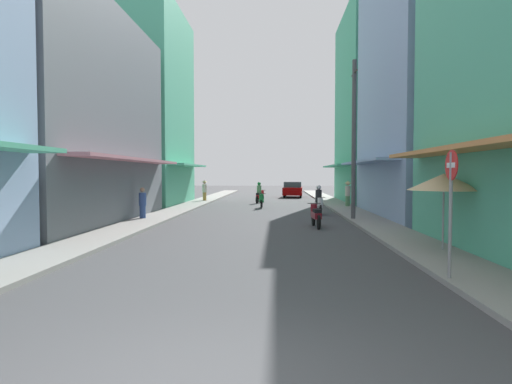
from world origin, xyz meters
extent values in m
plane|color=#424244|center=(0.00, 21.17, 0.00)|extent=(110.73, 110.73, 0.00)
cube|color=gray|center=(-5.00, 21.17, 0.06)|extent=(1.76, 58.33, 0.12)
cube|color=gray|center=(5.00, 21.17, 0.06)|extent=(1.76, 58.33, 0.12)
cube|color=slate|center=(-8.89, 14.51, 4.68)|extent=(6.00, 12.58, 9.35)
cube|color=#B7727F|center=(-5.39, 14.51, 2.80)|extent=(1.10, 11.32, 0.12)
cube|color=#4CB28C|center=(-8.89, 26.18, 6.82)|extent=(6.00, 9.10, 13.64)
cube|color=#4CB28C|center=(-5.39, 26.18, 2.80)|extent=(1.10, 8.19, 0.12)
cube|color=#D88C4C|center=(5.39, 5.60, 2.80)|extent=(1.10, 11.87, 0.12)
cube|color=#8CA5CC|center=(8.89, 18.27, 6.80)|extent=(6.00, 10.38, 13.61)
cube|color=#8CA5CC|center=(5.39, 18.27, 2.80)|extent=(1.10, 9.34, 0.12)
cube|color=#4CB28C|center=(8.89, 29.24, 7.19)|extent=(6.00, 9.90, 14.38)
cube|color=#4CB28C|center=(5.39, 29.24, 2.80)|extent=(1.10, 8.91, 0.12)
cylinder|color=black|center=(2.39, 14.18, 0.28)|extent=(0.13, 0.56, 0.56)
cylinder|color=black|center=(2.50, 12.93, 0.28)|extent=(0.13, 0.56, 0.56)
cube|color=maroon|center=(2.45, 13.51, 0.50)|extent=(0.36, 1.02, 0.24)
cube|color=black|center=(2.47, 13.31, 0.70)|extent=(0.33, 0.58, 0.14)
cylinder|color=maroon|center=(2.40, 14.05, 0.70)|extent=(0.28, 0.28, 0.45)
cylinder|color=black|center=(2.40, 14.05, 0.95)|extent=(0.55, 0.08, 0.03)
cylinder|color=black|center=(-0.27, 28.90, 0.28)|extent=(0.23, 0.56, 0.56)
cylinder|color=black|center=(-0.62, 27.70, 0.28)|extent=(0.23, 0.56, 0.56)
cube|color=red|center=(-0.46, 28.25, 0.50)|extent=(0.55, 1.04, 0.24)
cube|color=black|center=(-0.51, 28.06, 0.70)|extent=(0.42, 0.62, 0.14)
cylinder|color=red|center=(-0.31, 28.78, 0.70)|extent=(0.28, 0.28, 0.45)
cylinder|color=black|center=(-0.31, 28.78, 0.95)|extent=(0.54, 0.18, 0.03)
cylinder|color=#598C59|center=(-0.50, 28.10, 1.05)|extent=(0.34, 0.34, 0.55)
sphere|color=#197233|center=(-0.50, 28.10, 1.45)|extent=(0.26, 0.26, 0.26)
cylinder|color=black|center=(3.12, 18.59, 0.28)|extent=(0.09, 0.56, 0.56)
cylinder|color=black|center=(3.09, 19.84, 0.28)|extent=(0.09, 0.56, 0.56)
cube|color=silver|center=(3.11, 19.27, 0.50)|extent=(0.30, 1.01, 0.24)
cube|color=black|center=(3.10, 19.47, 0.70)|extent=(0.29, 0.57, 0.14)
cylinder|color=silver|center=(3.12, 18.72, 0.70)|extent=(0.28, 0.28, 0.45)
cylinder|color=black|center=(3.12, 18.72, 0.95)|extent=(0.55, 0.04, 0.03)
cylinder|color=#262628|center=(3.10, 19.42, 1.05)|extent=(0.34, 0.34, 0.55)
sphere|color=silver|center=(3.10, 19.42, 1.45)|extent=(0.26, 0.26, 0.26)
cylinder|color=black|center=(-0.14, 22.77, 0.28)|extent=(0.08, 0.56, 0.56)
cylinder|color=black|center=(-0.14, 24.02, 0.28)|extent=(0.08, 0.56, 0.56)
cube|color=#197233|center=(-0.14, 23.45, 0.50)|extent=(0.28, 1.00, 0.24)
cube|color=black|center=(-0.14, 23.65, 0.70)|extent=(0.28, 0.56, 0.14)
cylinder|color=#197233|center=(-0.14, 22.90, 0.70)|extent=(0.28, 0.28, 0.45)
cylinder|color=black|center=(-0.14, 22.90, 0.95)|extent=(0.55, 0.03, 0.03)
cube|color=#8C0000|center=(2.32, 36.50, 0.60)|extent=(2.02, 4.21, 0.70)
cube|color=#333D47|center=(2.31, 36.35, 1.15)|extent=(1.73, 2.20, 0.60)
cylinder|color=black|center=(1.65, 37.80, 0.32)|extent=(0.22, 0.65, 0.64)
cylinder|color=black|center=(3.15, 37.70, 0.32)|extent=(0.22, 0.65, 0.64)
cylinder|color=black|center=(1.49, 35.30, 0.32)|extent=(0.22, 0.65, 0.64)
cylinder|color=black|center=(2.98, 35.20, 0.32)|extent=(0.22, 0.65, 0.64)
cylinder|color=#334C8C|center=(-5.43, 15.74, 0.35)|extent=(0.28, 0.28, 0.70)
cylinder|color=#334C8C|center=(-5.43, 15.74, 1.00)|extent=(0.34, 0.34, 0.60)
sphere|color=tan|center=(-5.43, 15.74, 1.44)|extent=(0.22, 0.22, 0.22)
cylinder|color=#BF8C3F|center=(-4.81, 29.27, 0.37)|extent=(0.28, 0.28, 0.75)
cylinder|color=beige|center=(-4.81, 29.27, 1.07)|extent=(0.34, 0.34, 0.63)
sphere|color=tan|center=(-4.81, 29.27, 1.52)|extent=(0.22, 0.22, 0.22)
cone|color=#D1B77A|center=(-4.81, 29.27, 1.62)|extent=(0.44, 0.44, 0.16)
cylinder|color=#598C59|center=(5.38, 23.79, 0.38)|extent=(0.28, 0.28, 0.77)
cylinder|color=beige|center=(5.38, 23.79, 1.09)|extent=(0.34, 0.34, 0.65)
sphere|color=tan|center=(5.38, 23.79, 1.56)|extent=(0.22, 0.22, 0.22)
cone|color=#D1B77A|center=(5.38, 23.79, 1.66)|extent=(0.44, 0.44, 0.16)
cylinder|color=#99999E|center=(5.34, 7.79, 1.01)|extent=(0.05, 0.05, 2.02)
cone|color=beige|center=(5.34, 7.79, 1.97)|extent=(1.90, 1.90, 0.45)
cylinder|color=#4C4C4F|center=(4.37, 16.03, 3.70)|extent=(0.20, 0.20, 7.39)
cylinder|color=#3F382D|center=(4.37, 16.03, 6.79)|extent=(0.08, 1.20, 0.08)
cylinder|color=gray|center=(4.27, 4.60, 1.30)|extent=(0.07, 0.07, 2.60)
cylinder|color=red|center=(4.27, 4.60, 2.35)|extent=(0.02, 0.60, 0.60)
cube|color=white|center=(4.27, 4.60, 2.35)|extent=(0.03, 0.40, 0.10)
camera|label=1|loc=(0.87, -4.03, 2.17)|focal=30.22mm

